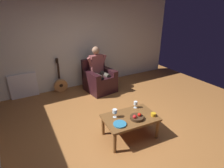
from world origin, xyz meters
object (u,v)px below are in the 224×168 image
(decorative_dish, at_px, (120,124))
(coffee_table, at_px, (130,120))
(wine_glass_far, at_px, (136,104))
(fruit_bowl, at_px, (137,117))
(person_seated, at_px, (99,68))
(candle_jar, at_px, (153,114))
(armchair, at_px, (99,80))
(guitar, at_px, (61,84))
(wine_glass_near, at_px, (115,112))

(decorative_dish, bearing_deg, coffee_table, -160.04)
(wine_glass_far, height_order, decorative_dish, wine_glass_far)
(fruit_bowl, bearing_deg, person_seated, -97.89)
(candle_jar, bearing_deg, armchair, -89.78)
(coffee_table, distance_m, wine_glass_far, 0.38)
(guitar, height_order, wine_glass_near, guitar)
(coffee_table, distance_m, candle_jar, 0.44)
(wine_glass_far, distance_m, decorative_dish, 0.65)
(candle_jar, bearing_deg, coffee_table, -24.87)
(person_seated, height_order, wine_glass_far, person_seated)
(wine_glass_near, bearing_deg, coffee_table, 152.70)
(armchair, relative_size, wine_glass_far, 6.58)
(guitar, bearing_deg, fruit_bowl, 104.60)
(armchair, xyz_separation_m, guitar, (1.01, -0.46, -0.10))
(person_seated, distance_m, decorative_dish, 2.34)
(guitar, xyz_separation_m, candle_jar, (-1.02, 2.76, 0.24))
(person_seated, relative_size, wine_glass_far, 9.20)
(decorative_dish, distance_m, candle_jar, 0.68)
(armchair, bearing_deg, guitar, -32.62)
(coffee_table, bearing_deg, candle_jar, 155.13)
(armchair, height_order, decorative_dish, armchair)
(wine_glass_near, bearing_deg, candle_jar, 154.16)
(person_seated, relative_size, candle_jar, 14.12)
(fruit_bowl, xyz_separation_m, decorative_dish, (0.35, -0.00, -0.02))
(decorative_dish, bearing_deg, armchair, -106.62)
(wine_glass_near, height_order, wine_glass_far, wine_glass_near)
(guitar, distance_m, wine_glass_far, 2.55)
(guitar, height_order, fruit_bowl, guitar)
(armchair, bearing_deg, person_seated, -90.00)
(person_seated, height_order, wine_glass_near, person_seated)
(wine_glass_near, distance_m, decorative_dish, 0.26)
(armchair, distance_m, coffee_table, 2.16)
(armchair, distance_m, person_seated, 0.36)
(person_seated, distance_m, wine_glass_far, 1.92)
(fruit_bowl, relative_size, decorative_dish, 1.08)
(wine_glass_near, bearing_deg, wine_glass_far, -170.45)
(armchair, distance_m, fruit_bowl, 2.26)
(person_seated, distance_m, coffee_table, 2.19)
(wine_glass_near, bearing_deg, person_seated, -107.42)
(coffee_table, bearing_deg, fruit_bowl, 121.30)
(armchair, bearing_deg, coffee_table, 71.65)
(armchair, xyz_separation_m, fruit_bowl, (0.31, 2.23, 0.14))
(person_seated, height_order, decorative_dish, person_seated)
(wine_glass_near, bearing_deg, armchair, -107.49)
(fruit_bowl, bearing_deg, armchair, -97.93)
(armchair, height_order, person_seated, person_seated)
(wine_glass_far, bearing_deg, person_seated, -93.16)
(fruit_bowl, bearing_deg, decorative_dish, -0.63)
(armchair, bearing_deg, candle_jar, 81.94)
(coffee_table, distance_m, guitar, 2.66)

